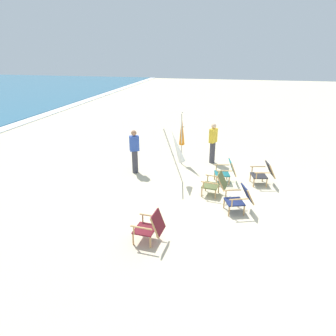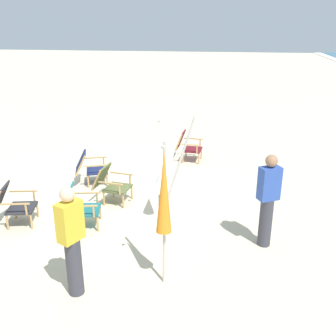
# 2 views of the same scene
# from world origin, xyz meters

# --- Properties ---
(ground_plane) EXTENTS (80.00, 80.00, 0.00)m
(ground_plane) POSITION_xyz_m (0.00, 0.00, 0.00)
(ground_plane) COLOR beige
(beach_chair_back_right) EXTENTS (0.68, 0.82, 0.79)m
(beach_chair_back_right) POSITION_xyz_m (0.37, 0.32, 0.43)
(beach_chair_back_right) COLOR #515B33
(beach_chair_back_right) RESTS_ON ground
(beach_chair_front_left) EXTENTS (0.78, 0.88, 0.79)m
(beach_chair_front_left) POSITION_xyz_m (-0.48, -0.42, 0.43)
(beach_chair_front_left) COLOR #19234C
(beach_chair_front_left) RESTS_ON ground
(beach_chair_front_right) EXTENTS (0.71, 0.83, 0.79)m
(beach_chair_front_right) POSITION_xyz_m (1.58, -1.22, 0.43)
(beach_chair_front_right) COLOR #28282D
(beach_chair_front_right) RESTS_ON ground
(beach_chair_far_center) EXTENTS (0.64, 0.74, 0.81)m
(beach_chair_far_center) POSITION_xyz_m (-2.41, 1.66, 0.43)
(beach_chair_far_center) COLOR maroon
(beach_chair_far_center) RESTS_ON ground
(beach_chair_back_left) EXTENTS (0.70, 0.79, 0.81)m
(beach_chair_back_left) POSITION_xyz_m (1.49, 0.02, 0.43)
(beach_chair_back_left) COLOR #196066
(beach_chair_back_left) RESTS_ON ground
(umbrella_furled_orange) EXTENTS (0.36, 0.24, 2.12)m
(umbrella_furled_orange) POSITION_xyz_m (2.85, 1.83, 1.39)
(umbrella_furled_orange) COLOR #B7B2A8
(umbrella_furled_orange) RESTS_ON ground
(umbrella_furled_white) EXTENTS (0.54, 0.73, 2.02)m
(umbrella_furled_white) POSITION_xyz_m (1.02, 1.69, 1.32)
(umbrella_furled_white) COLOR #B7B2A8
(umbrella_furled_white) RESTS_ON ground
(person_near_chairs) EXTENTS (0.33, 0.39, 1.63)m
(person_near_chairs) POSITION_xyz_m (1.68, 3.38, 0.84)
(person_near_chairs) COLOR #383842
(person_near_chairs) RESTS_ON ground
(person_by_waterline) EXTENTS (0.39, 0.33, 1.63)m
(person_by_waterline) POSITION_xyz_m (3.35, 0.65, 0.84)
(person_by_waterline) COLOR #383842
(person_by_waterline) RESTS_ON ground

